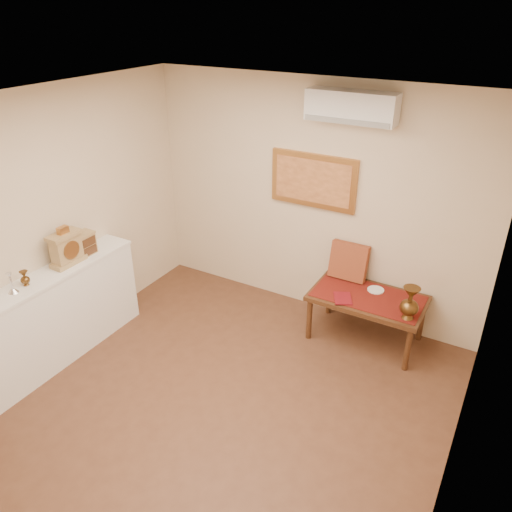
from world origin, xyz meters
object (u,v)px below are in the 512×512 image
Objects in this scene: brass_urn_tall at (410,300)px; display_ledge at (55,317)px; wooden_chest at (85,243)px; mantel_clock at (66,248)px; low_table at (367,302)px.

display_ledge is at bearing -151.92° from brass_urn_tall.
wooden_chest is (-3.15, -1.14, 0.33)m from brass_urn_tall.
mantel_clock reaches higher than low_table.
brass_urn_tall is at bearing -23.23° from low_table.
mantel_clock reaches higher than wooden_chest.
brass_urn_tall is 3.58m from display_ledge.
mantel_clock is 1.68× the size of wooden_chest.
wooden_chest is at bearing 93.58° from mantel_clock.
brass_urn_tall is 1.73× the size of wooden_chest.
display_ledge is at bearing -91.49° from mantel_clock.
wooden_chest is 3.06m from low_table.
wooden_chest is 0.20× the size of low_table.
wooden_chest reaches higher than display_ledge.
low_table is (2.67, 1.59, -0.67)m from mantel_clock.
display_ledge is 8.28× the size of wooden_chest.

